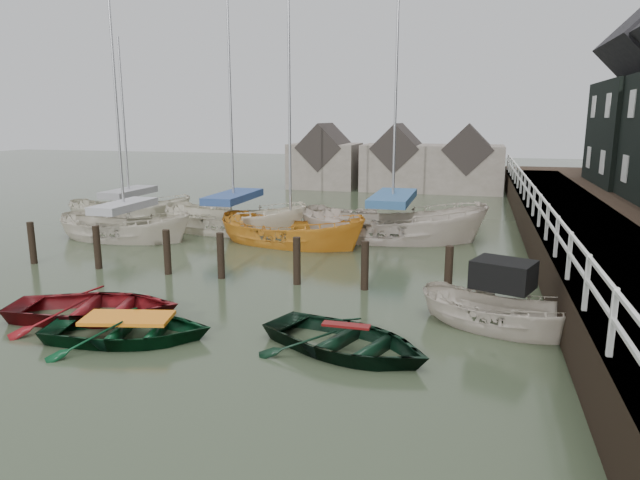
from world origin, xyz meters
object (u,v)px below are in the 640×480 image
(rowboat_green, at_px, (129,340))
(motorboat, at_px, (500,324))
(sailboat_a, at_px, (126,238))
(sailboat_c, at_px, (291,244))
(rowboat_red, at_px, (96,318))
(sailboat_b, at_px, (235,231))
(sailboat_d, at_px, (392,238))
(sailboat_e, at_px, (131,219))
(rowboat_dkgreen, at_px, (346,351))

(rowboat_green, relative_size, motorboat, 0.87)
(sailboat_a, distance_m, sailboat_c, 6.68)
(rowboat_red, height_order, sailboat_b, sailboat_b)
(sailboat_b, distance_m, sailboat_d, 6.67)
(motorboat, xyz_separation_m, sailboat_c, (-7.45, 7.30, -0.10))
(sailboat_e, bearing_deg, sailboat_a, -162.76)
(sailboat_a, bearing_deg, motorboat, -113.90)
(rowboat_green, xyz_separation_m, sailboat_b, (-2.61, 11.69, 0.06))
(sailboat_c, bearing_deg, rowboat_dkgreen, -143.33)
(rowboat_red, bearing_deg, sailboat_b, -9.45)
(rowboat_green, distance_m, sailboat_a, 11.09)
(rowboat_dkgreen, height_order, sailboat_d, sailboat_d)
(sailboat_b, bearing_deg, rowboat_red, -170.81)
(rowboat_red, bearing_deg, rowboat_dkgreen, -108.17)
(sailboat_b, relative_size, sailboat_d, 0.84)
(sailboat_e, bearing_deg, sailboat_c, -121.44)
(rowboat_red, relative_size, motorboat, 0.97)
(rowboat_red, xyz_separation_m, motorboat, (9.45, 1.84, 0.11))
(rowboat_dkgreen, relative_size, motorboat, 0.90)
(rowboat_green, height_order, sailboat_b, sailboat_b)
(rowboat_red, bearing_deg, sailboat_e, 14.93)
(sailboat_a, bearing_deg, sailboat_b, -54.79)
(sailboat_c, distance_m, sailboat_d, 4.06)
(sailboat_a, height_order, sailboat_d, sailboat_d)
(rowboat_red, height_order, sailboat_d, sailboat_d)
(rowboat_red, height_order, sailboat_e, sailboat_e)
(sailboat_b, distance_m, sailboat_c, 3.41)
(motorboat, relative_size, sailboat_d, 0.32)
(motorboat, height_order, sailboat_e, sailboat_e)
(rowboat_dkgreen, xyz_separation_m, sailboat_d, (-0.67, 11.30, 0.06))
(rowboat_green, relative_size, sailboat_e, 0.39)
(rowboat_red, relative_size, rowboat_green, 1.12)
(rowboat_dkgreen, bearing_deg, motorboat, -33.86)
(sailboat_c, bearing_deg, rowboat_red, 179.91)
(sailboat_d, bearing_deg, rowboat_dkgreen, 178.43)
(motorboat, height_order, sailboat_a, sailboat_a)
(rowboat_dkgreen, bearing_deg, sailboat_b, 54.74)
(sailboat_c, relative_size, sailboat_d, 0.79)
(rowboat_green, height_order, sailboat_e, sailboat_e)
(rowboat_green, xyz_separation_m, motorboat, (7.87, 2.82, 0.11))
(rowboat_dkgreen, xyz_separation_m, motorboat, (3.14, 2.20, 0.11))
(motorboat, xyz_separation_m, sailboat_a, (-14.07, 6.37, -0.04))
(sailboat_d, bearing_deg, rowboat_green, 156.24)
(sailboat_b, bearing_deg, sailboat_a, 128.45)
(motorboat, bearing_deg, sailboat_e, 78.74)
(rowboat_green, bearing_deg, rowboat_dkgreen, -95.40)
(rowboat_green, distance_m, sailboat_d, 12.60)
(motorboat, relative_size, sailboat_b, 0.38)
(rowboat_red, xyz_separation_m, sailboat_b, (-1.03, 10.70, 0.06))
(sailboat_a, distance_m, sailboat_b, 4.37)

